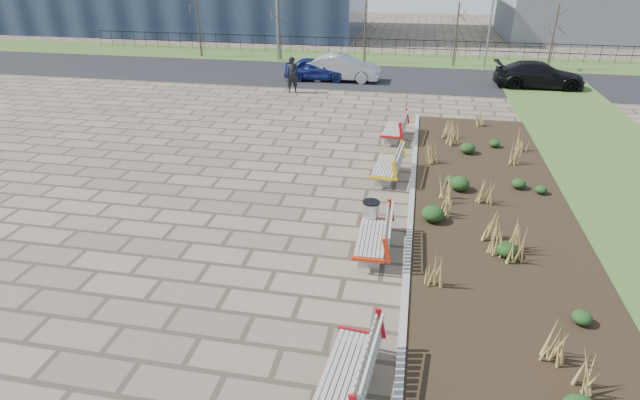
% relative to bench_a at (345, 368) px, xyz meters
% --- Properties ---
extents(ground, '(120.00, 120.00, 0.00)m').
position_rel_bench_a_xyz_m(ground, '(-3.00, 2.42, -0.50)').
color(ground, '#70604D').
rests_on(ground, ground).
extents(planting_bed, '(4.50, 18.00, 0.10)m').
position_rel_bench_a_xyz_m(planting_bed, '(3.25, 7.42, -0.45)').
color(planting_bed, black).
rests_on(planting_bed, ground).
extents(planting_curb, '(0.16, 18.00, 0.15)m').
position_rel_bench_a_xyz_m(planting_curb, '(0.92, 7.42, -0.42)').
color(planting_curb, gray).
rests_on(planting_curb, ground).
extents(grass_verge_far, '(80.00, 5.00, 0.04)m').
position_rel_bench_a_xyz_m(grass_verge_far, '(-3.00, 30.42, -0.48)').
color(grass_verge_far, '#33511E').
rests_on(grass_verge_far, ground).
extents(road, '(80.00, 7.00, 0.02)m').
position_rel_bench_a_xyz_m(road, '(-3.00, 24.42, -0.49)').
color(road, black).
rests_on(road, ground).
extents(bench_a, '(1.10, 2.18, 1.00)m').
position_rel_bench_a_xyz_m(bench_a, '(0.00, 0.00, 0.00)').
color(bench_a, '#A50B16').
rests_on(bench_a, ground).
extents(bench_b, '(0.93, 2.11, 1.00)m').
position_rel_bench_a_xyz_m(bench_b, '(0.00, 4.52, 0.00)').
color(bench_b, red).
rests_on(bench_b, ground).
extents(bench_c, '(1.07, 2.17, 1.00)m').
position_rel_bench_a_xyz_m(bench_c, '(0.00, 9.28, 0.00)').
color(bench_c, yellow).
rests_on(bench_c, ground).
extents(bench_d, '(1.07, 2.17, 1.00)m').
position_rel_bench_a_xyz_m(bench_d, '(0.00, 13.30, 0.00)').
color(bench_d, red).
rests_on(bench_d, ground).
extents(litter_bin, '(0.45, 0.45, 0.89)m').
position_rel_bench_a_xyz_m(litter_bin, '(-0.14, 5.58, -0.05)').
color(litter_bin, '#B2B2B7').
rests_on(litter_bin, ground).
extents(pedestrian, '(0.78, 0.60, 1.91)m').
position_rel_bench_a_xyz_m(pedestrian, '(-5.86, 19.96, 0.45)').
color(pedestrian, black).
rests_on(pedestrian, ground).
extents(car_blue, '(3.95, 1.82, 1.31)m').
position_rel_bench_a_xyz_m(car_blue, '(-5.13, 23.07, 0.17)').
color(car_blue, navy).
rests_on(car_blue, road).
extents(car_silver, '(4.50, 1.64, 1.47)m').
position_rel_bench_a_xyz_m(car_silver, '(-3.66, 23.24, 0.26)').
color(car_silver, '#93959A').
rests_on(car_silver, road).
extents(car_black, '(4.88, 2.05, 1.41)m').
position_rel_bench_a_xyz_m(car_black, '(7.43, 23.64, 0.22)').
color(car_black, black).
rests_on(car_black, road).
extents(tree_a, '(1.40, 1.40, 4.00)m').
position_rel_bench_a_xyz_m(tree_a, '(-15.00, 28.92, 1.54)').
color(tree_a, '#4C3D2D').
rests_on(tree_a, grass_verge_far).
extents(tree_b, '(1.40, 1.40, 4.00)m').
position_rel_bench_a_xyz_m(tree_b, '(-9.00, 28.92, 1.54)').
color(tree_b, '#4C3D2D').
rests_on(tree_b, grass_verge_far).
extents(tree_c, '(1.40, 1.40, 4.00)m').
position_rel_bench_a_xyz_m(tree_c, '(-3.00, 28.92, 1.54)').
color(tree_c, '#4C3D2D').
rests_on(tree_c, grass_verge_far).
extents(tree_d, '(1.40, 1.40, 4.00)m').
position_rel_bench_a_xyz_m(tree_d, '(3.00, 28.92, 1.54)').
color(tree_d, '#4C3D2D').
rests_on(tree_d, grass_verge_far).
extents(tree_e, '(1.40, 1.40, 4.00)m').
position_rel_bench_a_xyz_m(tree_e, '(9.00, 28.92, 1.54)').
color(tree_e, '#4C3D2D').
rests_on(tree_e, grass_verge_far).
extents(lamp_west, '(0.24, 0.60, 6.00)m').
position_rel_bench_a_xyz_m(lamp_west, '(-9.00, 28.42, 2.54)').
color(lamp_west, gray).
rests_on(lamp_west, grass_verge_far).
extents(lamp_east, '(0.24, 0.60, 6.00)m').
position_rel_bench_a_xyz_m(lamp_east, '(5.00, 28.42, 2.54)').
color(lamp_east, gray).
rests_on(lamp_east, grass_verge_far).
extents(railing_fence, '(44.00, 0.10, 1.20)m').
position_rel_bench_a_xyz_m(railing_fence, '(-3.00, 31.92, 0.14)').
color(railing_fence, black).
rests_on(railing_fence, grass_verge_far).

